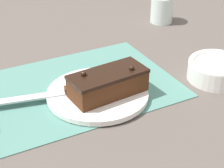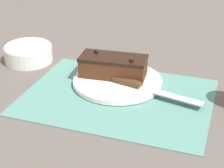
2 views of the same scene
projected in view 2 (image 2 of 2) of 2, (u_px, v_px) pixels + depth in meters
The scene contains 6 objects.
ground_plane at pixel (118, 97), 0.93m from camera, with size 3.00×3.00×0.00m, color #544C47.
placemat_woven at pixel (118, 96), 0.93m from camera, with size 0.46×0.34×0.00m, color slate.
cake_plate at pixel (118, 81), 0.99m from camera, with size 0.23×0.23×0.01m.
chocolate_cake at pixel (113, 66), 0.99m from camera, with size 0.18×0.09×0.06m.
serving_knife at pixel (141, 86), 0.94m from camera, with size 0.24×0.07×0.01m.
small_bowl at pixel (28, 52), 1.11m from camera, with size 0.14×0.14×0.05m.
Camera 2 is at (0.25, -0.77, 0.46)m, focal length 60.00 mm.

